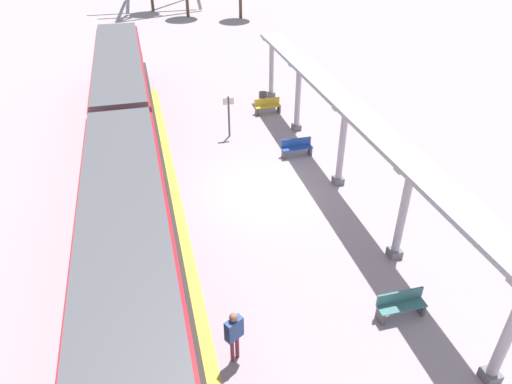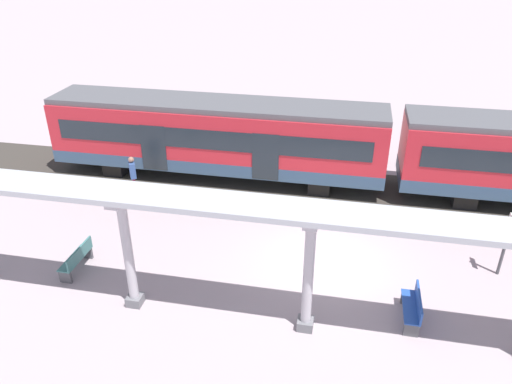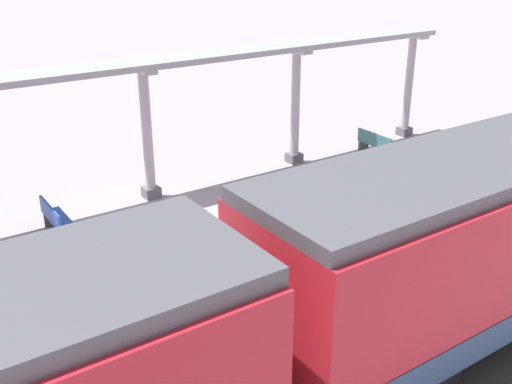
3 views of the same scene
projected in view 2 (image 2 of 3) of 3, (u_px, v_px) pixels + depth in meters
ground_plane at (322, 258)px, 16.54m from camera, size 176.00×176.00×0.00m
tactile_edge_strip at (330, 206)px, 19.70m from camera, size 0.39×27.06×0.01m
trackbed at (332, 186)px, 21.26m from camera, size 3.20×39.06×0.01m
train_near_carriage at (217, 138)px, 21.28m from camera, size 2.65×14.44×3.48m
canopy_pillar_second at (128, 253)px, 13.65m from camera, size 1.10×0.44×3.65m
canopy_pillar_third at (308, 275)px, 12.77m from camera, size 1.10×0.44×3.65m
canopy_beam at (323, 214)px, 11.84m from camera, size 1.20×21.62×0.16m
bench_near_end at (77, 259)px, 15.78m from camera, size 1.50×0.44×0.86m
bench_far_end at (413, 307)px, 13.74m from camera, size 1.50×0.45×0.86m
platform_info_sign at (507, 239)px, 15.18m from camera, size 0.56×0.10×2.20m
passenger_waiting_near_edge at (133, 172)px, 19.99m from camera, size 0.55×0.45×1.75m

